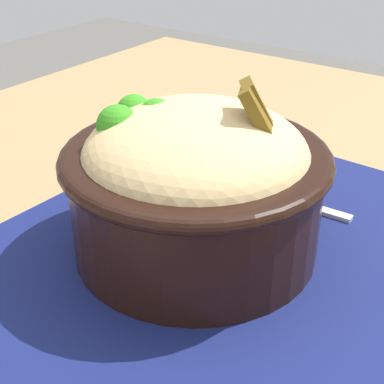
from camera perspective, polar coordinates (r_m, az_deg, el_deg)
The scene contains 4 objects.
table at distance 0.48m, azimuth 1.13°, elevation -13.54°, with size 1.02×0.87×0.71m.
placemat at distance 0.43m, azimuth 3.91°, elevation -6.03°, with size 0.40×0.34×0.00m, color #11194C.
bowl at distance 0.40m, azimuth -0.06°, elevation 1.04°, with size 0.21×0.21×0.13m.
fork at distance 0.50m, azimuth 8.06°, elevation -0.36°, with size 0.02×0.13×0.00m.
Camera 1 is at (-0.29, -0.20, 0.96)m, focal length 53.06 mm.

